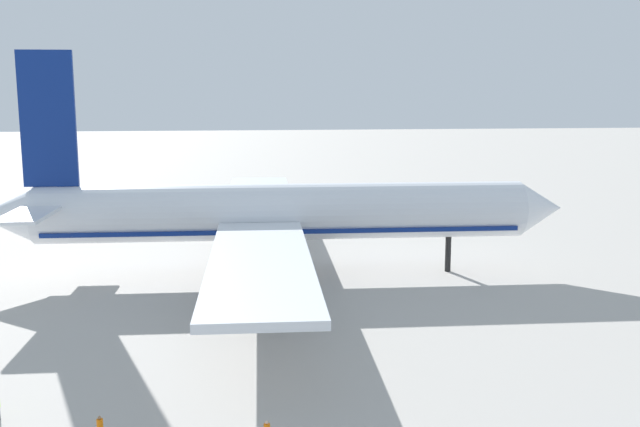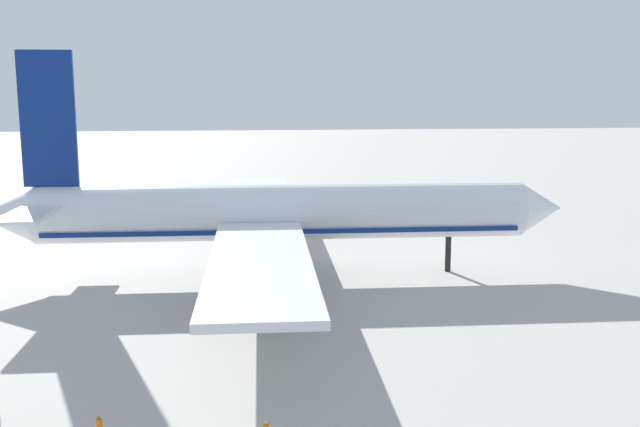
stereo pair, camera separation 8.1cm
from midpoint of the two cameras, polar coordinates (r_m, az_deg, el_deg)
name	(u,v)px [view 2 (the right image)]	position (r m, az deg, el deg)	size (l,w,h in m)	color
ground_plane	(284,275)	(85.71, -2.80, -4.83)	(600.00, 600.00, 0.00)	#ADA8A0
airliner	(272,214)	(84.22, -3.75, 0.00)	(67.95, 77.03, 25.81)	silver
baggage_cart_0	(516,197)	(146.37, 15.17, 1.27)	(2.50, 3.25, 1.41)	#595B60
traffic_cone_0	(465,209)	(132.42, 11.33, 0.33)	(0.36, 0.36, 0.55)	orange
traffic_cone_1	(167,212)	(129.40, -11.96, 0.09)	(0.36, 0.36, 0.55)	orange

